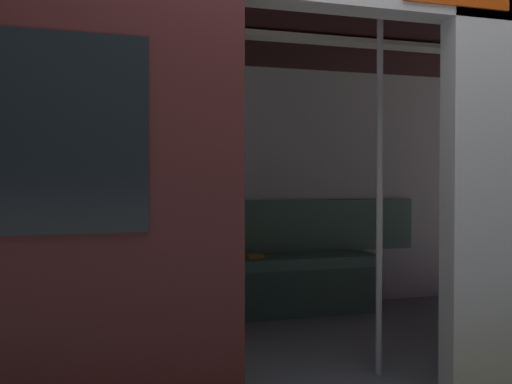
{
  "coord_description": "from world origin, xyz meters",
  "views": [
    {
      "loc": [
        1.16,
        2.38,
        1.1
      ],
      "look_at": [
        0.08,
        -1.15,
        1.02
      ],
      "focal_mm": 40.63,
      "sensor_mm": 36.0,
      "label": 1
    }
  ],
  "objects_px": {
    "train_car": "(259,127)",
    "grab_pole_far": "(379,194)",
    "bench_seat": "(233,273)",
    "handbag": "(148,250)",
    "person_seated": "(209,233)",
    "book": "(249,255)",
    "grab_pole_door": "(228,196)"
  },
  "relations": [
    {
      "from": "train_car",
      "to": "grab_pole_far",
      "type": "distance_m",
      "value": 0.9
    },
    {
      "from": "bench_seat",
      "to": "handbag",
      "type": "bearing_deg",
      "value": -7.19
    },
    {
      "from": "bench_seat",
      "to": "person_seated",
      "type": "relative_size",
      "value": 2.06
    },
    {
      "from": "bench_seat",
      "to": "grab_pole_far",
      "type": "xyz_separation_m",
      "value": [
        -0.45,
        1.53,
        0.66
      ]
    },
    {
      "from": "train_car",
      "to": "bench_seat",
      "type": "distance_m",
      "value": 1.42
    },
    {
      "from": "bench_seat",
      "to": "book",
      "type": "height_order",
      "value": "book"
    },
    {
      "from": "book",
      "to": "bench_seat",
      "type": "bearing_deg",
      "value": 7.43
    },
    {
      "from": "bench_seat",
      "to": "grab_pole_far",
      "type": "height_order",
      "value": "grab_pole_far"
    },
    {
      "from": "person_seated",
      "to": "grab_pole_door",
      "type": "distance_m",
      "value": 1.6
    },
    {
      "from": "train_car",
      "to": "person_seated",
      "type": "height_order",
      "value": "train_car"
    },
    {
      "from": "grab_pole_far",
      "to": "bench_seat",
      "type": "bearing_deg",
      "value": -73.69
    },
    {
      "from": "handbag",
      "to": "grab_pole_far",
      "type": "relative_size",
      "value": 0.13
    },
    {
      "from": "handbag",
      "to": "book",
      "type": "distance_m",
      "value": 0.81
    },
    {
      "from": "bench_seat",
      "to": "handbag",
      "type": "relative_size",
      "value": 9.53
    },
    {
      "from": "bench_seat",
      "to": "grab_pole_door",
      "type": "distance_m",
      "value": 1.78
    },
    {
      "from": "train_car",
      "to": "handbag",
      "type": "xyz_separation_m",
      "value": [
        0.59,
        -1.01,
        -0.88
      ]
    },
    {
      "from": "train_car",
      "to": "grab_pole_door",
      "type": "bearing_deg",
      "value": 60.71
    },
    {
      "from": "bench_seat",
      "to": "book",
      "type": "bearing_deg",
      "value": -154.89
    },
    {
      "from": "train_car",
      "to": "handbag",
      "type": "distance_m",
      "value": 1.46
    },
    {
      "from": "train_car",
      "to": "handbag",
      "type": "bearing_deg",
      "value": -59.76
    },
    {
      "from": "grab_pole_door",
      "to": "handbag",
      "type": "bearing_deg",
      "value": -82.84
    },
    {
      "from": "bench_seat",
      "to": "person_seated",
      "type": "bearing_deg",
      "value": 14.24
    },
    {
      "from": "person_seated",
      "to": "grab_pole_far",
      "type": "distance_m",
      "value": 1.64
    },
    {
      "from": "train_car",
      "to": "book",
      "type": "bearing_deg",
      "value": -102.54
    },
    {
      "from": "train_car",
      "to": "handbag",
      "type": "relative_size",
      "value": 24.62
    },
    {
      "from": "grab_pole_far",
      "to": "book",
      "type": "bearing_deg",
      "value": -79.52
    },
    {
      "from": "person_seated",
      "to": "grab_pole_far",
      "type": "relative_size",
      "value": 0.59
    },
    {
      "from": "train_car",
      "to": "grab_pole_far",
      "type": "relative_size",
      "value": 3.14
    },
    {
      "from": "train_car",
      "to": "grab_pole_far",
      "type": "height_order",
      "value": "train_car"
    },
    {
      "from": "train_car",
      "to": "book",
      "type": "relative_size",
      "value": 29.09
    },
    {
      "from": "person_seated",
      "to": "grab_pole_door",
      "type": "height_order",
      "value": "grab_pole_door"
    },
    {
      "from": "book",
      "to": "grab_pole_door",
      "type": "distance_m",
      "value": 1.85
    }
  ]
}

